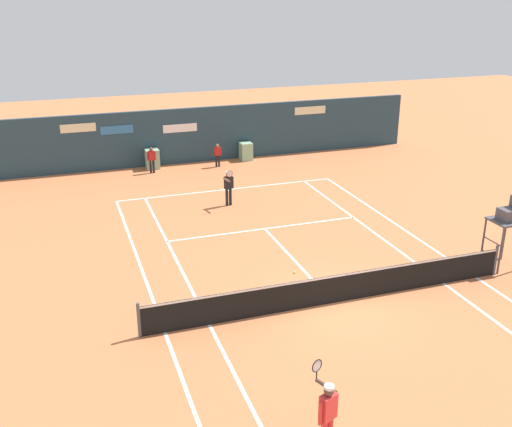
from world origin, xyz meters
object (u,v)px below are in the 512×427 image
object	(u,v)px
umpire_chair	(507,220)
ball_kid_left_post	(152,158)
ball_kid_right_post	(217,154)
player_near_side	(327,411)
player_on_baseline	(229,185)
tennis_ball_mid_court	(295,272)

from	to	relation	value
umpire_chair	ball_kid_left_post	distance (m)	17.97
ball_kid_left_post	ball_kid_right_post	bearing A→B (deg)	175.43
player_near_side	umpire_chair	bearing A→B (deg)	10.04
player_on_baseline	ball_kid_left_post	world-z (taller)	player_on_baseline
tennis_ball_mid_court	umpire_chair	bearing A→B (deg)	-14.43
player_near_side	ball_kid_left_post	world-z (taller)	player_near_side
player_on_baseline	player_near_side	xyz separation A→B (m)	(-2.35, -15.17, 0.04)
player_on_baseline	ball_kid_right_post	distance (m)	6.21
umpire_chair	player_on_baseline	distance (m)	11.61
ball_kid_right_post	tennis_ball_mid_court	xyz separation A→B (m)	(-0.96, -13.33, -0.70)
player_near_side	player_on_baseline	bearing A→B (deg)	58.66
player_on_baseline	ball_kid_left_post	distance (m)	6.55
tennis_ball_mid_court	ball_kid_right_post	bearing A→B (deg)	85.87
umpire_chair	player_on_baseline	world-z (taller)	umpire_chair
player_near_side	ball_kid_right_post	world-z (taller)	player_near_side
ball_kid_right_post	umpire_chair	bearing A→B (deg)	122.34
player_on_baseline	ball_kid_right_post	bearing A→B (deg)	-113.37
player_near_side	ball_kid_left_post	size ratio (longest dim) A/B	1.35
umpire_chair	ball_kid_left_post	world-z (taller)	umpire_chair
player_on_baseline	tennis_ball_mid_court	distance (m)	7.29
umpire_chair	player_near_side	xyz separation A→B (m)	(-9.58, -6.13, -0.74)
umpire_chair	tennis_ball_mid_court	distance (m)	7.46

